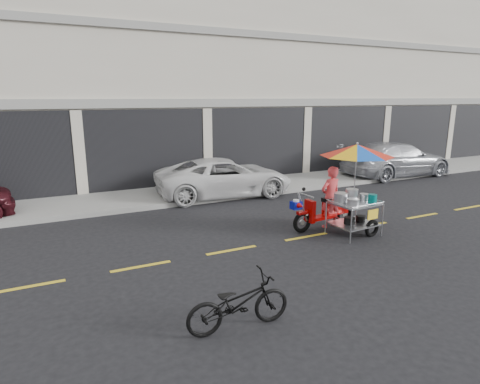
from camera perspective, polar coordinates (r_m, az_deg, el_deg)
name	(u,v)px	position (r m, az deg, el deg)	size (l,w,h in m)	color
ground	(306,237)	(9.93, 9.40, -6.31)	(90.00, 90.00, 0.00)	black
sidewalk	(218,189)	(14.55, -3.14, 0.49)	(45.00, 3.00, 0.15)	gray
shophouse_block	(230,77)	(20.00, -1.47, 16.01)	(36.00, 8.11, 10.40)	beige
centerline	(306,237)	(9.92, 9.40, -6.29)	(42.00, 0.10, 0.01)	gold
white_pickup	(225,177)	(13.68, -2.20, 2.12)	(2.15, 4.66, 1.29)	silver
silver_pickup	(396,159)	(18.35, 21.33, 4.36)	(2.04, 5.03, 1.46)	#B5B7BF
near_bicycle	(239,303)	(6.01, -0.21, -15.48)	(0.55, 1.58, 0.83)	black
food_vendor_rig	(346,176)	(10.17, 14.85, 2.25)	(2.35, 1.86, 2.28)	black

